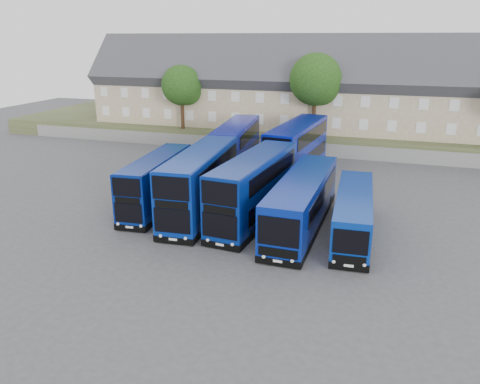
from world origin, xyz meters
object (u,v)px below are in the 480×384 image
coach_east_a (302,203)px  tree_mid (317,81)px  dd_front_left (157,184)px  dd_front_mid (201,184)px  tree_west (183,87)px

coach_east_a → tree_mid: (-2.83, 22.49, 6.30)m
dd_front_left → coach_east_a: (11.41, -0.33, -0.20)m
dd_front_left → coach_east_a: 11.41m
coach_east_a → tree_mid: bearing=98.4°
coach_east_a → tree_mid: size_ratio=1.44×
dd_front_mid → tree_west: tree_west is taller
tree_mid → coach_east_a: bearing=-82.8°
dd_front_mid → tree_west: bearing=112.7°
dd_front_left → tree_mid: (8.58, 22.15, 6.09)m
tree_west → tree_mid: size_ratio=0.83×
coach_east_a → tree_west: 29.43m
tree_mid → tree_west: bearing=-178.2°
dd_front_mid → tree_west: size_ratio=1.59×
dd_front_left → dd_front_mid: dd_front_mid is taller
dd_front_mid → tree_mid: bearing=73.2°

